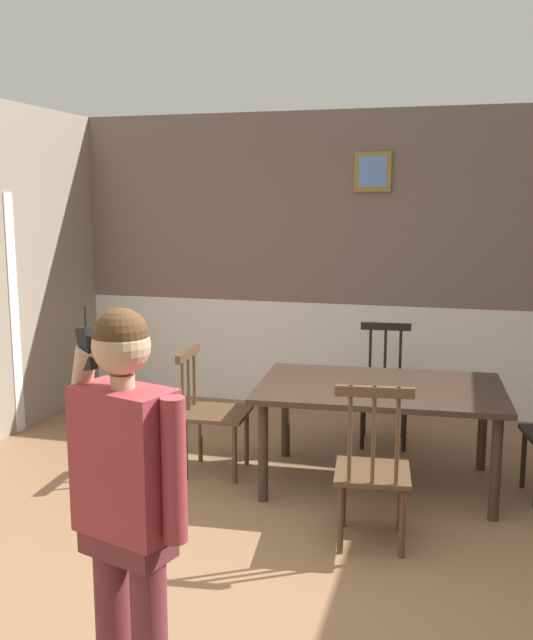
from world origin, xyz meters
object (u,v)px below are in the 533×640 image
(chair_opposite_corner, at_px, (384,388))
(person_figure, at_px, (128,495))
(chair_by_doorway, at_px, (372,469))
(chair_at_table_head, at_px, (211,411))
(dining_table, at_px, (380,396))

(chair_opposite_corner, relative_size, person_figure, 0.60)
(person_figure, bearing_deg, chair_opposite_corner, -81.98)
(chair_by_doorway, bearing_deg, person_figure, -119.45)
(chair_opposite_corner, bearing_deg, chair_at_table_head, 35.16)
(dining_table, xyz_separation_m, chair_at_table_head, (-1.24, -0.08, -0.19))
(chair_by_doorway, bearing_deg, chair_opposite_corner, 87.28)
(person_figure, bearing_deg, chair_at_table_head, -59.73)
(person_figure, bearing_deg, chair_by_doorway, -95.38)
(dining_table, xyz_separation_m, chair_by_doorway, (0.07, -0.94, -0.19))
(chair_by_doorway, relative_size, person_figure, 0.61)
(chair_at_table_head, distance_m, chair_opposite_corner, 1.56)
(dining_table, bearing_deg, chair_by_doorway, -85.97)
(dining_table, distance_m, person_figure, 2.75)
(chair_by_doorway, height_order, chair_opposite_corner, chair_by_doorway)
(chair_opposite_corner, xyz_separation_m, person_figure, (-0.59, -3.59, 0.47))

